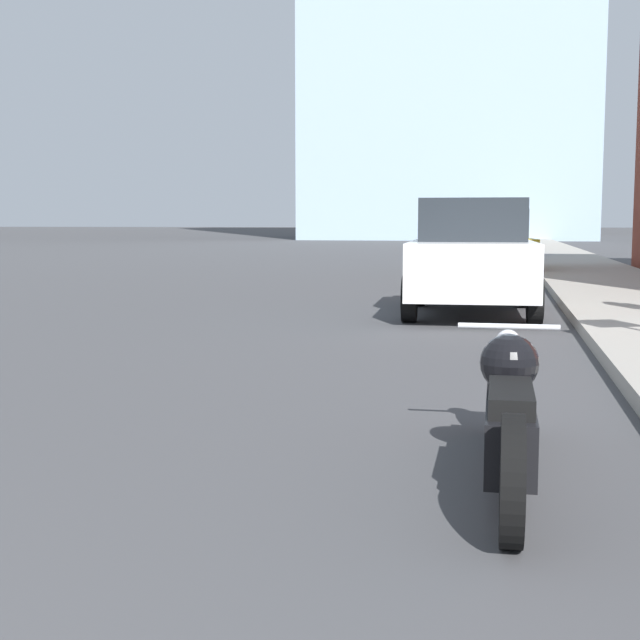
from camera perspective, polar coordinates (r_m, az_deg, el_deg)
The scene contains 6 objects.
sidewalk at distance 40.17m, azimuth 14.59°, elevation 4.28°, with size 2.64×240.00×0.15m.
motorcycle at distance 4.89m, azimuth 12.01°, elevation -5.75°, with size 0.62×2.52×0.75m.
parked_car_white at distance 13.36m, azimuth 9.69°, elevation 3.98°, with size 1.97×3.89×1.70m.
parked_car_yellow at distance 24.29m, azimuth 11.07°, elevation 4.93°, with size 2.23×4.49×1.69m.
parked_car_blue at distance 34.91m, azimuth 11.24°, elevation 5.45°, with size 1.87×4.15×1.82m.
parked_car_red at distance 47.50m, azimuth 11.12°, elevation 5.54°, with size 1.99×4.36×1.59m.
Camera 1 is at (2.69, -0.08, 1.38)m, focal length 50.00 mm.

